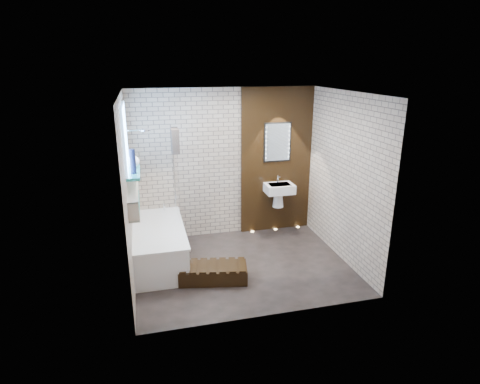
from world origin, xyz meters
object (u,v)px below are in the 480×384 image
object	(u,v)px
bathtub	(159,245)
walnut_step	(213,273)
led_mirror	(277,142)
washbasin	(279,192)
bath_screen	(176,174)

from	to	relation	value
bathtub	walnut_step	world-z (taller)	bathtub
bathtub	walnut_step	distance (m)	1.05
walnut_step	led_mirror	bearing A→B (deg)	46.39
bathtub	washbasin	bearing A→B (deg)	16.01
bathtub	washbasin	distance (m)	2.32
bath_screen	washbasin	distance (m)	1.89
led_mirror	walnut_step	xyz separation A→B (m)	(-1.46, -1.53, -1.54)
washbasin	walnut_step	bearing A→B (deg)	-136.73
bathtub	led_mirror	bearing A→B (deg)	19.78
washbasin	led_mirror	size ratio (longest dim) A/B	0.83
bathtub	walnut_step	bearing A→B (deg)	-46.38
bathtub	washbasin	xyz separation A→B (m)	(2.17, 0.62, 0.50)
bathtub	led_mirror	distance (m)	2.68
bath_screen	walnut_step	size ratio (longest dim) A/B	1.45
bath_screen	walnut_step	world-z (taller)	bath_screen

